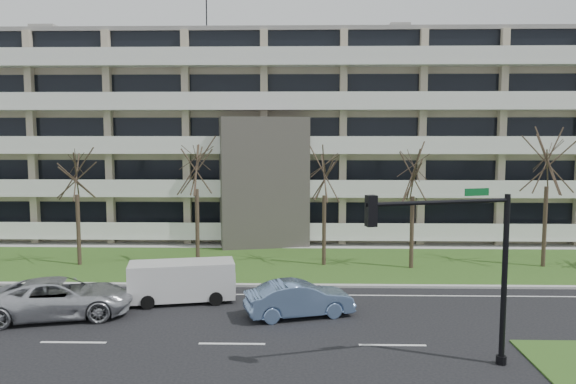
{
  "coord_description": "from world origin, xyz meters",
  "views": [
    {
      "loc": [
        2.58,
        -20.26,
        7.81
      ],
      "look_at": [
        1.87,
        10.0,
        4.7
      ],
      "focal_mm": 35.0,
      "sensor_mm": 36.0,
      "label": 1
    }
  ],
  "objects_px": {
    "white_van": "(183,278)",
    "traffic_signal": "(460,254)",
    "silver_pickup": "(60,298)",
    "blue_sedan": "(299,299)"
  },
  "relations": [
    {
      "from": "white_van",
      "to": "traffic_signal",
      "type": "xyz_separation_m",
      "value": [
        10.71,
        -7.43,
        2.8
      ]
    },
    {
      "from": "silver_pickup",
      "to": "white_van",
      "type": "height_order",
      "value": "white_van"
    },
    {
      "from": "white_van",
      "to": "blue_sedan",
      "type": "bearing_deg",
      "value": -32.17
    },
    {
      "from": "white_van",
      "to": "traffic_signal",
      "type": "distance_m",
      "value": 13.33
    },
    {
      "from": "blue_sedan",
      "to": "silver_pickup",
      "type": "bearing_deg",
      "value": 75.08
    },
    {
      "from": "traffic_signal",
      "to": "blue_sedan",
      "type": "bearing_deg",
      "value": 118.06
    },
    {
      "from": "silver_pickup",
      "to": "white_van",
      "type": "xyz_separation_m",
      "value": [
        4.83,
        2.34,
        0.29
      ]
    },
    {
      "from": "white_van",
      "to": "silver_pickup",
      "type": "bearing_deg",
      "value": -165.93
    },
    {
      "from": "silver_pickup",
      "to": "traffic_signal",
      "type": "relative_size",
      "value": 0.99
    },
    {
      "from": "white_van",
      "to": "traffic_signal",
      "type": "bearing_deg",
      "value": -46.53
    }
  ]
}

